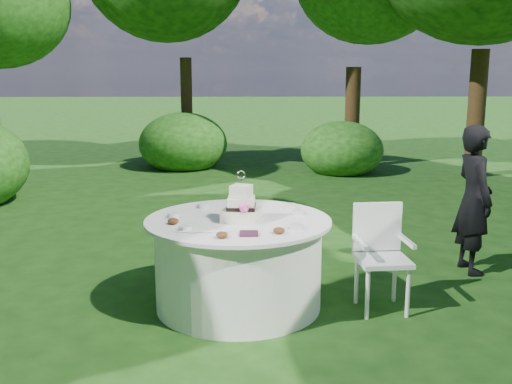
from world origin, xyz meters
The scene contains 9 objects.
ground centered at (0.00, 0.00, 0.00)m, with size 80.00×80.00×0.00m, color #16390F.
napkins centered at (0.09, -0.49, 0.78)m, with size 0.14×0.14×0.02m, color #401B31.
feather_plume centered at (-0.27, -0.40, 0.78)m, with size 0.48×0.07×0.01m, color white.
guest centered at (2.32, 0.88, 0.74)m, with size 0.54×0.35×1.47m, color black.
table centered at (0.00, 0.00, 0.39)m, with size 1.56×1.56×0.77m.
cake centered at (0.03, -0.05, 0.88)m, with size 0.35×0.35×0.42m.
chair centered at (1.20, -0.03, 0.52)m, with size 0.46×0.45×0.89m.
votives centered at (0.03, 0.05, 0.79)m, with size 1.16×0.89×0.04m.
petal_cups centered at (-0.11, -0.40, 0.79)m, with size 0.93×0.51×0.05m.
Camera 1 is at (0.07, -4.85, 2.00)m, focal length 42.00 mm.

